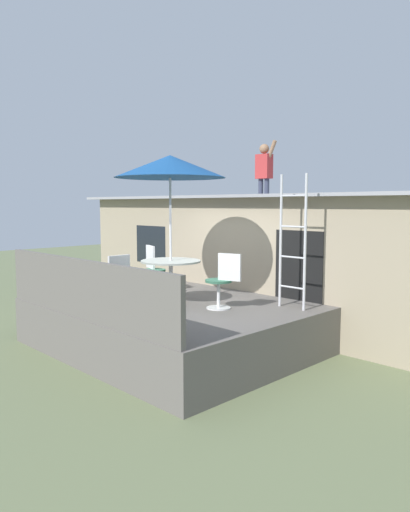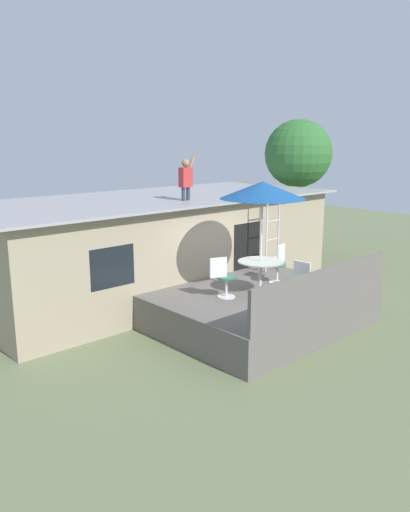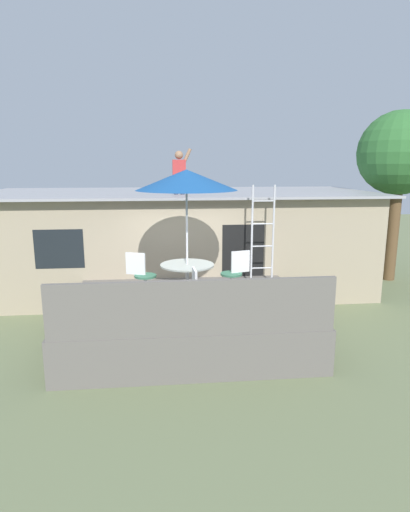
# 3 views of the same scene
# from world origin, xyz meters

# --- Properties ---
(ground_plane) EXTENTS (40.00, 40.00, 0.00)m
(ground_plane) POSITION_xyz_m (0.00, 0.00, 0.00)
(ground_plane) COLOR #66704C
(house) EXTENTS (10.50, 4.50, 2.70)m
(house) POSITION_xyz_m (0.00, 3.60, 1.36)
(house) COLOR gray
(house) RESTS_ON ground
(deck) EXTENTS (4.60, 3.87, 0.80)m
(deck) POSITION_xyz_m (0.00, 0.00, 0.40)
(deck) COLOR #605B56
(deck) RESTS_ON ground
(deck_railing) EXTENTS (4.50, 0.08, 0.90)m
(deck_railing) POSITION_xyz_m (0.00, -1.89, 1.25)
(deck_railing) COLOR #605B56
(deck_railing) RESTS_ON deck
(patio_table) EXTENTS (1.04, 1.04, 0.74)m
(patio_table) POSITION_xyz_m (0.01, -0.16, 1.39)
(patio_table) COLOR silver
(patio_table) RESTS_ON deck
(patio_umbrella) EXTENTS (1.90, 1.90, 2.54)m
(patio_umbrella) POSITION_xyz_m (0.01, -0.16, 3.15)
(patio_umbrella) COLOR silver
(patio_umbrella) RESTS_ON deck
(step_ladder) EXTENTS (0.52, 0.04, 2.20)m
(step_ladder) POSITION_xyz_m (1.75, 0.97, 1.90)
(step_ladder) COLOR silver
(step_ladder) RESTS_ON deck
(person_figure) EXTENTS (0.47, 0.20, 1.11)m
(person_figure) POSITION_xyz_m (-0.01, 2.42, 3.31)
(person_figure) COLOR #33384C
(person_figure) RESTS_ON house
(patio_chair_left) EXTENTS (0.61, 0.44, 0.92)m
(patio_chair_left) POSITION_xyz_m (-0.88, 0.14, 1.26)
(patio_chair_left) COLOR silver
(patio_chair_left) RESTS_ON deck
(patio_chair_right) EXTENTS (0.61, 0.44, 0.92)m
(patio_chair_right) POSITION_xyz_m (0.98, 0.11, 1.26)
(patio_chair_right) COLOR silver
(patio_chair_right) RESTS_ON deck
(patio_chair_near) EXTENTS (0.44, 0.62, 0.92)m
(patio_chair_near) POSITION_xyz_m (0.06, -1.14, 1.26)
(patio_chair_near) COLOR silver
(patio_chair_near) RESTS_ON deck
(backyard_tree) EXTENTS (2.39, 2.39, 4.95)m
(backyard_tree) POSITION_xyz_m (6.37, 3.74, 3.69)
(backyard_tree) COLOR brown
(backyard_tree) RESTS_ON ground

